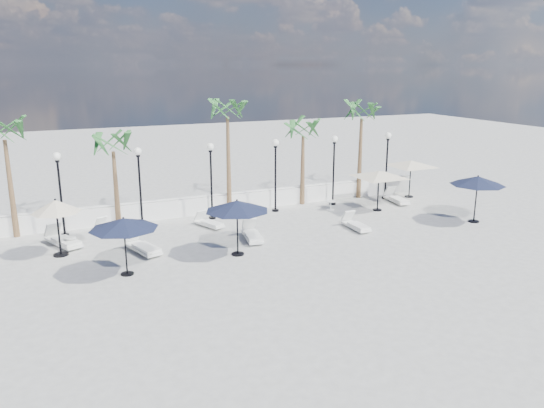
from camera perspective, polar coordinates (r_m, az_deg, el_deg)
name	(u,v)px	position (r m, az deg, el deg)	size (l,w,h in m)	color
ground	(262,261)	(21.20, -1.10, -6.10)	(100.00, 100.00, 0.00)	gray
balustrade	(206,205)	(27.81, -7.08, -0.11)	(26.00, 0.30, 1.01)	white
lamppost_1	(59,182)	(25.31, -21.89, 2.16)	(0.36, 0.36, 3.84)	black
lamppost_2	(139,176)	(25.63, -14.08, 2.94)	(0.36, 0.36, 3.84)	black
lamppost_3	(211,170)	(26.42, -6.58, 3.63)	(0.36, 0.36, 3.84)	black
lamppost_4	(275,165)	(27.63, 0.37, 4.21)	(0.36, 0.36, 3.84)	black
lamppost_5	(334,160)	(29.22, 6.67, 4.69)	(0.36, 0.36, 3.84)	black
lamppost_6	(387,156)	(31.11, 12.27, 5.07)	(0.36, 0.36, 3.84)	black
palm_0	(4,137)	(25.81, -26.86, 6.48)	(2.60, 2.60, 5.50)	brown
palm_1	(113,148)	(26.06, -16.73, 5.77)	(2.60, 2.60, 4.70)	brown
palm_2	(227,115)	(27.17, -4.81, 9.57)	(2.60, 2.60, 6.10)	brown
palm_3	(303,133)	(28.98, 3.37, 7.60)	(2.60, 2.60, 4.90)	brown
palm_4	(362,116)	(30.75, 9.63, 9.29)	(2.60, 2.60, 5.70)	brown
lounger_0	(63,240)	(24.48, -21.57, -3.59)	(1.52, 2.27, 0.81)	silver
lounger_2	(109,229)	(25.59, -17.17, -2.58)	(1.17, 1.74, 0.62)	silver
lounger_3	(143,246)	(22.64, -13.71, -4.44)	(1.27, 2.20, 0.79)	silver
lounger_4	(252,234)	(23.56, -2.12, -3.29)	(0.99, 2.07, 0.75)	silver
lounger_5	(209,222)	(25.62, -6.81, -1.98)	(1.16, 1.78, 0.64)	silver
lounger_6	(396,198)	(30.68, 13.24, 0.58)	(0.82, 1.98, 0.72)	silver
lounger_7	(356,225)	(25.36, 9.01, -2.20)	(0.61, 1.83, 0.68)	silver
side_table_1	(71,242)	(24.12, -20.81, -3.80)	(0.46, 0.46, 0.45)	silver
side_table_2	(331,205)	(28.47, 6.32, -0.06)	(0.53, 0.53, 0.52)	silver
parasol_navy_left	(124,224)	(19.93, -15.67, -2.08)	(2.52, 2.52, 2.23)	black
parasol_navy_mid	(237,206)	(21.25, -3.78, -0.22)	(2.62, 2.62, 2.35)	black
parasol_navy_right	(478,181)	(27.64, 21.25, 2.33)	(2.64, 2.64, 2.37)	black
parasol_cream_sq_a	(379,171)	(28.41, 11.46, 3.47)	(4.69, 4.69, 2.30)	black
parasol_cream_sq_b	(411,161)	(31.83, 14.75, 4.53)	(4.67, 4.67, 2.34)	black
parasol_cream_small	(56,207)	(22.82, -22.22, -0.29)	(1.95, 1.95, 2.40)	black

